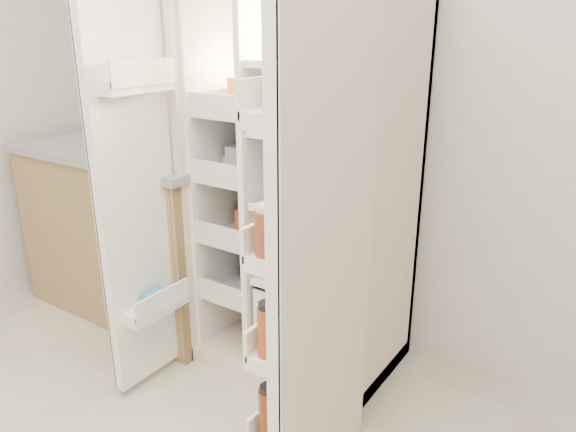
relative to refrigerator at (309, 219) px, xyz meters
The scene contains 5 objects.
wall_back 0.71m from the refrigerator, 68.50° to the left, with size 4.00×0.02×2.70m, color silver.
refrigerator is the anchor object (origin of this frame).
freezer_door 0.81m from the refrigerator, 130.44° to the right, with size 0.15×0.40×1.72m.
fridge_door 0.85m from the refrigerator, 56.12° to the right, with size 0.17×0.58×1.72m.
kitchen_counter 1.13m from the refrigerator, behind, with size 1.35×0.72×0.98m.
Camera 1 is at (1.16, -0.45, 1.63)m, focal length 34.00 mm.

